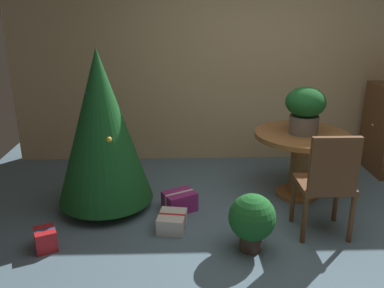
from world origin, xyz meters
The scene contains 10 objects.
ground_plane centered at (0.00, 0.00, 0.00)m, with size 6.60×6.60×0.00m, color slate.
back_wall_panel centered at (0.00, 2.20, 1.30)m, with size 6.00×0.10×2.60m, color tan.
round_dining_table centered at (0.36, 1.00, 0.52)m, with size 0.97×0.97×0.71m.
flower_vase centered at (0.37, 0.99, 0.98)m, with size 0.40×0.40×0.48m.
wooden_chair_near centered at (0.36, 0.18, 0.54)m, with size 0.45×0.41×0.96m.
holiday_tree centered at (-1.65, 0.79, 0.85)m, with size 0.94×0.94×1.60m.
gift_box_purple centered at (-0.91, 0.70, 0.10)m, with size 0.37×0.34×0.19m.
gift_box_red centered at (-2.04, 0.04, 0.09)m, with size 0.23×0.25×0.18m.
gift_box_cream centered at (-0.98, 0.33, 0.08)m, with size 0.29×0.33×0.15m.
potted_plant centered at (-0.31, -0.02, 0.29)m, with size 0.39×0.39×0.50m.
Camera 1 is at (-0.89, -2.99, 1.97)m, focal length 38.28 mm.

